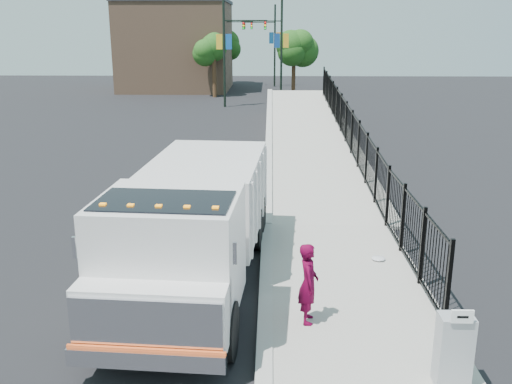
{
  "coord_description": "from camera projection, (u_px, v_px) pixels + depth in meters",
  "views": [
    {
      "loc": [
        0.09,
        -12.18,
        5.82
      ],
      "look_at": [
        -0.28,
        2.0,
        1.71
      ],
      "focal_mm": 40.0,
      "sensor_mm": 36.0,
      "label": 1
    }
  ],
  "objects": [
    {
      "name": "debris",
      "position": [
        378.0,
        258.0,
        14.49
      ],
      "size": [
        0.35,
        0.35,
        0.09
      ],
      "primitive_type": "ellipsoid",
      "color": "silver",
      "rests_on": "sidewalk"
    },
    {
      "name": "tree_1",
      "position": [
        294.0,
        50.0,
        49.62
      ],
      "size": [
        2.59,
        2.59,
        5.29
      ],
      "color": "#382314",
      "rests_on": "ground"
    },
    {
      "name": "truck",
      "position": [
        193.0,
        221.0,
        12.84
      ],
      "size": [
        3.25,
        8.54,
        2.87
      ],
      "rotation": [
        0.0,
        0.0,
        -0.07
      ],
      "color": "black",
      "rests_on": "ground"
    },
    {
      "name": "tree_0",
      "position": [
        214.0,
        51.0,
        48.25
      ],
      "size": [
        2.38,
        2.38,
        5.19
      ],
      "color": "#382314",
      "rests_on": "ground"
    },
    {
      "name": "worker",
      "position": [
        308.0,
        283.0,
        11.26
      ],
      "size": [
        0.41,
        0.61,
        1.66
      ],
      "primitive_type": "imported",
      "rotation": [
        0.0,
        0.0,
        1.55
      ],
      "color": "#500222",
      "rests_on": "sidewalk"
    },
    {
      "name": "arrow_sign",
      "position": [
        462.0,
        316.0,
        8.88
      ],
      "size": [
        0.35,
        0.04,
        0.22
      ],
      "primitive_type": "cube",
      "color": "white",
      "rests_on": "utility_cabinet"
    },
    {
      "name": "tree_2",
      "position": [
        226.0,
        46.0,
        60.16
      ],
      "size": [
        2.79,
        2.79,
        5.39
      ],
      "color": "#382314",
      "rests_on": "ground"
    },
    {
      "name": "curb",
      "position": [
        265.0,
        326.0,
        11.37
      ],
      "size": [
        0.3,
        12.0,
        0.16
      ],
      "primitive_type": "cube",
      "color": "#ADAAA3",
      "rests_on": "ground"
    },
    {
      "name": "iron_fence",
      "position": [
        351.0,
        146.0,
        24.5
      ],
      "size": [
        0.1,
        28.0,
        1.8
      ],
      "primitive_type": "cube",
      "color": "black",
      "rests_on": "ground"
    },
    {
      "name": "building",
      "position": [
        177.0,
        47.0,
        54.68
      ],
      "size": [
        10.0,
        10.0,
        8.0
      ],
      "primitive_type": "cube",
      "color": "#8C664C",
      "rests_on": "ground"
    },
    {
      "name": "light_pole_3",
      "position": [
        272.0,
        42.0,
        57.14
      ],
      "size": [
        3.78,
        0.22,
        8.0
      ],
      "color": "black",
      "rests_on": "ground"
    },
    {
      "name": "sidewalk",
      "position": [
        362.0,
        328.0,
        11.33
      ],
      "size": [
        3.55,
        12.0,
        0.12
      ],
      "primitive_type": "cube",
      "color": "#9E998E",
      "rests_on": "ground"
    },
    {
      "name": "light_pole_0",
      "position": [
        228.0,
        48.0,
        42.09
      ],
      "size": [
        3.78,
        0.22,
        8.0
      ],
      "color": "black",
      "rests_on": "ground"
    },
    {
      "name": "light_pole_2",
      "position": [
        222.0,
        44.0,
        52.34
      ],
      "size": [
        3.77,
        0.22,
        8.0
      ],
      "color": "black",
      "rests_on": "ground"
    },
    {
      "name": "light_pole_1",
      "position": [
        278.0,
        46.0,
        45.59
      ],
      "size": [
        3.78,
        0.22,
        8.0
      ],
      "color": "black",
      "rests_on": "ground"
    },
    {
      "name": "ramp",
      "position": [
        311.0,
        148.0,
        28.63
      ],
      "size": [
        3.95,
        24.06,
        3.19
      ],
      "primitive_type": "cube",
      "rotation": [
        0.06,
        0.0,
        0.0
      ],
      "color": "#9E998E",
      "rests_on": "ground"
    },
    {
      "name": "ground",
      "position": [
        266.0,
        286.0,
        13.32
      ],
      "size": [
        120.0,
        120.0,
        0.0
      ],
      "primitive_type": "plane",
      "color": "black",
      "rests_on": "ground"
    },
    {
      "name": "utility_cabinet",
      "position": [
        454.0,
        350.0,
        9.3
      ],
      "size": [
        0.55,
        0.4,
        1.25
      ],
      "primitive_type": "cube",
      "color": "gray",
      "rests_on": "sidewalk"
    }
  ]
}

